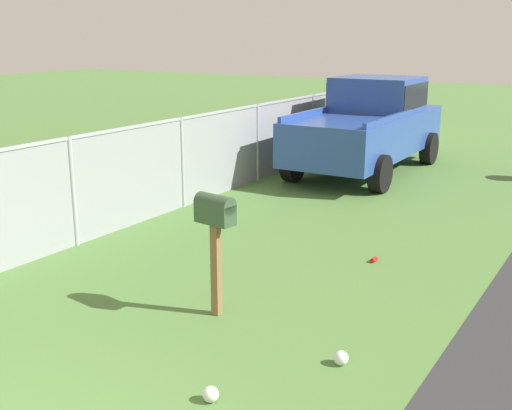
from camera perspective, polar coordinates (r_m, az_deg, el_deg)
name	(u,v)px	position (r m, az deg, el deg)	size (l,w,h in m)	color
mailbox	(215,220)	(6.73, -3.73, -1.40)	(0.26, 0.47, 1.38)	brown
pickup_truck	(370,123)	(14.48, 10.28, 7.38)	(5.09, 2.26, 2.09)	#284793
fence_section	(287,132)	(14.38, 2.81, 6.66)	(17.83, 0.07, 1.62)	#9EA3A8
litter_can_midfield_b	(374,260)	(8.78, 10.68, -4.90)	(0.07, 0.07, 0.12)	red
litter_bag_far_scatter	(341,358)	(6.13, 7.74, -13.61)	(0.14, 0.14, 0.14)	silver
litter_bag_by_mailbox	(211,394)	(5.56, -4.14, -16.78)	(0.14, 0.14, 0.14)	silver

